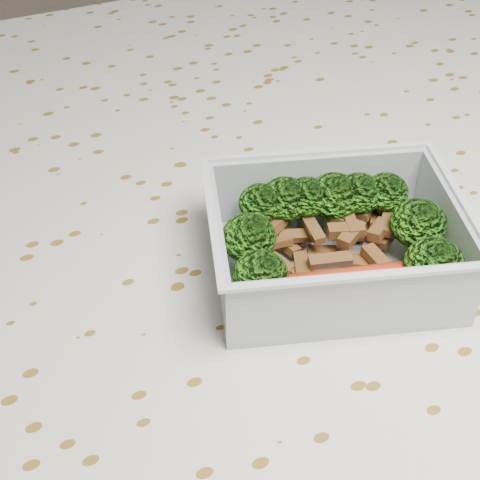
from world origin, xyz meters
name	(u,v)px	position (x,y,z in m)	size (l,w,h in m)	color
dining_table	(250,342)	(0.00, 0.00, 0.67)	(1.40, 0.90, 0.75)	brown
tablecloth	(250,298)	(0.00, 0.00, 0.72)	(1.46, 0.96, 0.19)	silver
lunch_container	(333,250)	(0.05, -0.03, 0.78)	(0.20, 0.17, 0.06)	silver
broccoli_florets	(334,221)	(0.05, -0.02, 0.79)	(0.15, 0.13, 0.05)	#608C3F
meat_pile	(335,241)	(0.05, -0.02, 0.77)	(0.10, 0.07, 0.03)	brown
sausage	(351,286)	(0.04, -0.07, 0.78)	(0.13, 0.05, 0.02)	red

